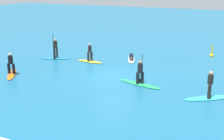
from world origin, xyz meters
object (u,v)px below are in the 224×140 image
at_px(marker_buoy, 212,54).
at_px(surfer_on_teal_board, 209,92).
at_px(surfer_on_white_board, 131,58).
at_px(surfer_on_green_board, 140,78).
at_px(surfer_on_orange_board, 11,69).
at_px(surfer_on_yellow_board, 90,57).
at_px(surfer_on_blue_board, 56,53).

bearing_deg(marker_buoy, surfer_on_teal_board, -82.88).
distance_m(surfer_on_white_board, surfer_on_green_board, 6.75).
relative_size(surfer_on_white_board, surfer_on_green_board, 0.87).
bearing_deg(surfer_on_orange_board, surfer_on_yellow_board, -66.71).
xyz_separation_m(surfer_on_blue_board, surfer_on_teal_board, (14.00, -4.01, -0.09)).
height_order(surfer_on_green_board, surfer_on_yellow_board, surfer_on_green_board).
relative_size(surfer_on_teal_board, surfer_on_yellow_board, 1.20).
xyz_separation_m(surfer_on_blue_board, surfer_on_green_board, (9.37, -3.41, -0.08)).
relative_size(surfer_on_teal_board, surfer_on_green_board, 0.89).
distance_m(surfer_on_blue_board, marker_buoy, 14.44).
bearing_deg(surfer_on_orange_board, surfer_on_teal_board, -120.03).
height_order(surfer_on_teal_board, surfer_on_yellow_board, surfer_on_teal_board).
bearing_deg(surfer_on_orange_board, surfer_on_green_board, -113.65).
bearing_deg(surfer_on_teal_board, surfer_on_green_board, -44.52).
relative_size(surfer_on_blue_board, surfer_on_white_board, 1.02).
xyz_separation_m(surfer_on_blue_board, surfer_on_orange_board, (-0.10, -5.48, -0.07)).
bearing_deg(surfer_on_blue_board, surfer_on_yellow_board, 159.36).
xyz_separation_m(surfer_on_blue_board, marker_buoy, (12.62, 7.00, -0.31)).
xyz_separation_m(surfer_on_teal_board, marker_buoy, (-1.37, 11.01, -0.22)).
distance_m(surfer_on_white_board, surfer_on_teal_board, 10.14).
height_order(surfer_on_blue_board, surfer_on_yellow_board, surfer_on_blue_board).
bearing_deg(marker_buoy, surfer_on_orange_board, -135.56).
relative_size(surfer_on_blue_board, surfer_on_yellow_board, 1.19).
xyz_separation_m(surfer_on_blue_board, surfer_on_white_board, (6.31, 2.61, -0.36)).
relative_size(surfer_on_yellow_board, marker_buoy, 2.05).
bearing_deg(surfer_on_white_board, surfer_on_yellow_board, -74.42).
bearing_deg(surfer_on_blue_board, surfer_on_orange_board, 62.61).
distance_m(surfer_on_green_board, marker_buoy, 10.91).
distance_m(surfer_on_white_board, marker_buoy, 7.69).
bearing_deg(surfer_on_teal_board, surfer_on_white_board, -77.84).
bearing_deg(surfer_on_yellow_board, surfer_on_orange_board, -117.29).
bearing_deg(surfer_on_yellow_board, surfer_on_white_board, 40.94).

